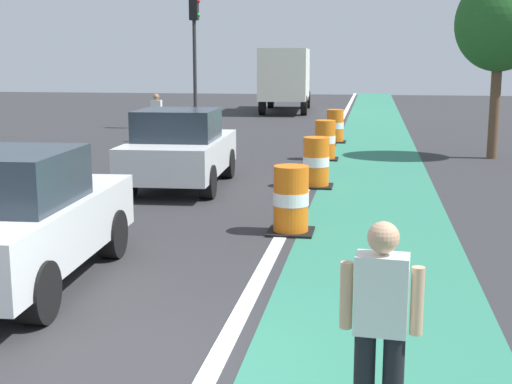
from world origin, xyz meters
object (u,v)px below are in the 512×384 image
object	(u,v)px
skateboarder_on_lane	(380,331)
traffic_barrel_back	(325,140)
parked_sedan_second	(180,149)
traffic_barrel_mid	(316,163)
traffic_barrel_front	(291,200)
parked_sedan_nearest	(11,219)
street_tree_sidewalk	(500,24)
traffic_barrel_far	(335,126)
traffic_light_corner	(195,39)
pedestrian_crossing	(157,116)
delivery_truck_down_block	(286,76)

from	to	relation	value
skateboarder_on_lane	traffic_barrel_back	bearing A→B (deg)	95.22
parked_sedan_second	traffic_barrel_mid	world-z (taller)	parked_sedan_second
traffic_barrel_back	traffic_barrel_front	bearing A→B (deg)	-89.87
parked_sedan_nearest	street_tree_sidewalk	distance (m)	15.12
traffic_barrel_front	traffic_barrel_back	world-z (taller)	same
traffic_barrel_far	traffic_light_corner	world-z (taller)	traffic_light_corner
traffic_barrel_mid	pedestrian_crossing	bearing A→B (deg)	128.02
parked_sedan_second	delivery_truck_down_block	distance (m)	22.40
delivery_truck_down_block	traffic_light_corner	size ratio (longest dim) A/B	1.51
skateboarder_on_lane	delivery_truck_down_block	size ratio (longest dim) A/B	0.22
parked_sedan_second	traffic_barrel_back	size ratio (longest dim) A/B	3.83
parked_sedan_second	traffic_barrel_back	xyz separation A→B (m)	(2.82, 4.78, -0.30)
parked_sedan_nearest	traffic_barrel_front	xyz separation A→B (m)	(3.07, 3.20, -0.30)
parked_sedan_nearest	parked_sedan_second	distance (m)	6.93
traffic_barrel_mid	street_tree_sidewalk	bearing A→B (deg)	49.58
traffic_barrel_far	delivery_truck_down_block	distance (m)	13.86
parked_sedan_nearest	traffic_barrel_front	distance (m)	4.45
traffic_barrel_back	pedestrian_crossing	size ratio (longest dim) A/B	0.68
traffic_barrel_mid	traffic_barrel_far	size ratio (longest dim) A/B	1.00
traffic_barrel_front	traffic_light_corner	bearing A→B (deg)	109.08
skateboarder_on_lane	traffic_barrel_mid	world-z (taller)	skateboarder_on_lane
parked_sedan_second	traffic_barrel_far	world-z (taller)	parked_sedan_second
parked_sedan_second	traffic_barrel_far	xyz separation A→B (m)	(2.87, 8.97, -0.30)
parked_sedan_second	traffic_barrel_front	distance (m)	4.70
traffic_barrel_front	traffic_light_corner	distance (m)	17.45
traffic_barrel_front	traffic_barrel_back	xyz separation A→B (m)	(-0.02, 8.51, 0.00)
traffic_barrel_back	traffic_light_corner	bearing A→B (deg)	125.91
parked_sedan_nearest	pedestrian_crossing	xyz separation A→B (m)	(-2.75, 14.96, 0.03)
skateboarder_on_lane	traffic_barrel_front	size ratio (longest dim) A/B	1.55
traffic_barrel_mid	traffic_light_corner	distance (m)	13.64
traffic_barrel_front	street_tree_sidewalk	bearing A→B (deg)	64.27
skateboarder_on_lane	traffic_barrel_back	xyz separation A→B (m)	(-1.36, 14.85, -0.38)
traffic_light_corner	pedestrian_crossing	world-z (taller)	traffic_light_corner
skateboarder_on_lane	traffic_barrel_mid	size ratio (longest dim) A/B	1.55
skateboarder_on_lane	traffic_barrel_front	xyz separation A→B (m)	(-1.34, 6.34, -0.38)
traffic_barrel_far	pedestrian_crossing	size ratio (longest dim) A/B	0.68
parked_sedan_second	delivery_truck_down_block	xyz separation A→B (m)	(-0.39, 22.37, 1.01)
traffic_barrel_back	parked_sedan_second	bearing A→B (deg)	-120.53
street_tree_sidewalk	skateboarder_on_lane	bearing A→B (deg)	-101.58
traffic_barrel_mid	traffic_barrel_back	world-z (taller)	same
traffic_barrel_far	delivery_truck_down_block	size ratio (longest dim) A/B	0.14
traffic_barrel_back	traffic_light_corner	distance (m)	10.00
parked_sedan_second	traffic_barrel_mid	xyz separation A→B (m)	(2.91, 0.48, -0.30)
pedestrian_crossing	delivery_truck_down_block	bearing A→B (deg)	79.74
traffic_barrel_mid	traffic_barrel_back	distance (m)	4.30
traffic_barrel_mid	pedestrian_crossing	xyz separation A→B (m)	(-5.90, 7.54, 0.33)
pedestrian_crossing	skateboarder_on_lane	bearing A→B (deg)	-68.40
traffic_barrel_front	traffic_barrel_far	distance (m)	12.70
traffic_barrel_far	pedestrian_crossing	xyz separation A→B (m)	(-5.86, -0.94, 0.33)
parked_sedan_nearest	traffic_barrel_back	world-z (taller)	parked_sedan_nearest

